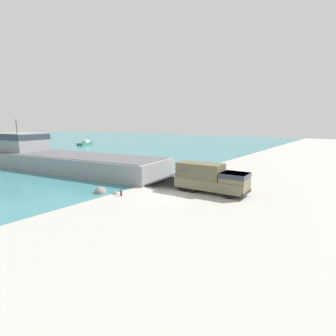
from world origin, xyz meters
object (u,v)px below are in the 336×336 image
(landing_craft, at_px, (54,156))
(cargo_crate, at_px, (225,185))
(military_truck, at_px, (211,178))
(moored_boat_b, at_px, (85,143))
(mooring_bollard, at_px, (121,192))
(moored_boat_a, at_px, (15,147))
(soldier_on_ramp, at_px, (216,177))

(landing_craft, height_order, cargo_crate, landing_craft)
(military_truck, relative_size, moored_boat_b, 1.18)
(mooring_bollard, bearing_deg, moored_boat_a, 75.00)
(soldier_on_ramp, relative_size, mooring_bollard, 2.74)
(military_truck, height_order, moored_boat_a, military_truck)
(military_truck, distance_m, cargo_crate, 2.89)
(soldier_on_ramp, distance_m, moored_boat_b, 67.10)
(landing_craft, xyz_separation_m, military_truck, (1.47, -28.40, -0.39))
(moored_boat_a, distance_m, mooring_bollard, 62.35)
(moored_boat_a, xyz_separation_m, moored_boat_b, (20.64, -4.53, -0.14))
(soldier_on_ramp, xyz_separation_m, moored_boat_a, (5.93, 66.14, -0.34))
(military_truck, height_order, mooring_bollard, military_truck)
(landing_craft, relative_size, soldier_on_ramp, 22.83)
(mooring_bollard, bearing_deg, landing_craft, 76.24)
(mooring_bollard, bearing_deg, cargo_crate, -39.18)
(moored_boat_a, xyz_separation_m, mooring_bollard, (-16.13, -60.23, -0.36))
(military_truck, bearing_deg, soldier_on_ramp, 104.37)
(military_truck, bearing_deg, mooring_bollard, -138.98)
(military_truck, height_order, soldier_on_ramp, military_truck)
(military_truck, height_order, moored_boat_b, military_truck)
(landing_craft, xyz_separation_m, mooring_bollard, (-5.24, -21.41, -1.68))
(moored_boat_b, bearing_deg, landing_craft, 115.84)
(mooring_bollard, height_order, cargo_crate, cargo_crate)
(moored_boat_a, relative_size, cargo_crate, 8.70)
(cargo_crate, bearing_deg, landing_craft, 97.91)
(moored_boat_b, relative_size, cargo_crate, 6.91)
(military_truck, distance_m, moored_boat_b, 69.53)
(soldier_on_ramp, bearing_deg, cargo_crate, -177.52)
(landing_craft, relative_size, cargo_crate, 42.22)
(landing_craft, bearing_deg, cargo_crate, -90.09)
(soldier_on_ramp, bearing_deg, landing_craft, 42.77)
(landing_craft, bearing_deg, moored_boat_a, 66.33)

